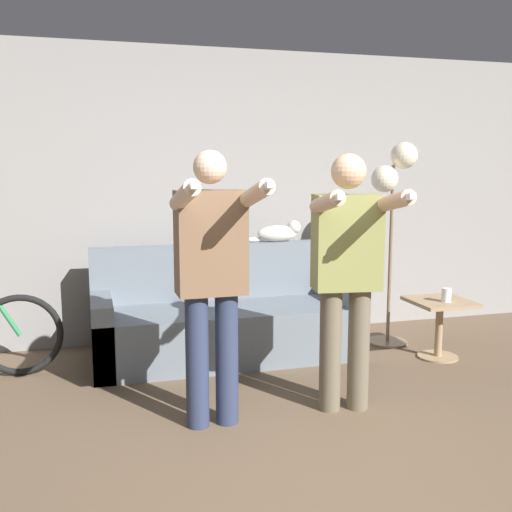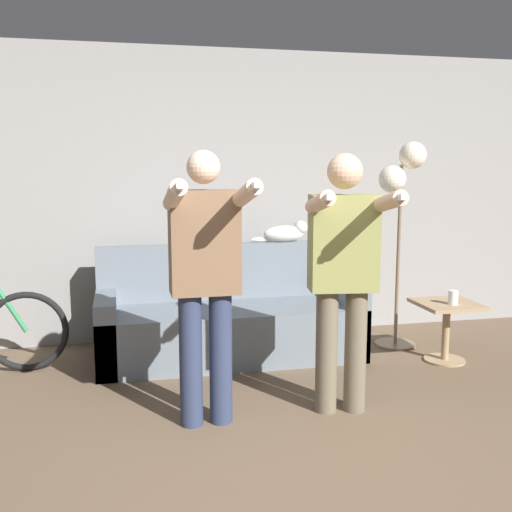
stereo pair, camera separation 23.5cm
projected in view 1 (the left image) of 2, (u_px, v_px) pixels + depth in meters
ground_plane at (351, 512)px, 2.75m from camera, size 16.00×16.00×0.00m
wall_back at (213, 196)px, 5.42m from camera, size 10.00×0.05×2.60m
couch at (225, 322)px, 4.95m from camera, size 2.14×0.80×0.91m
person_left at (212, 271)px, 3.52m from camera, size 0.48×0.66×1.67m
person_right at (347, 265)px, 3.76m from camera, size 0.56×0.72×1.65m
cat at (280, 232)px, 5.27m from camera, size 0.50×0.14×0.19m
floor_lamp at (393, 188)px, 5.16m from camera, size 0.41×0.36×1.78m
side_table at (440, 316)px, 4.91m from camera, size 0.47×0.47×0.49m
cup at (446, 295)px, 4.81m from camera, size 0.08×0.08×0.11m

